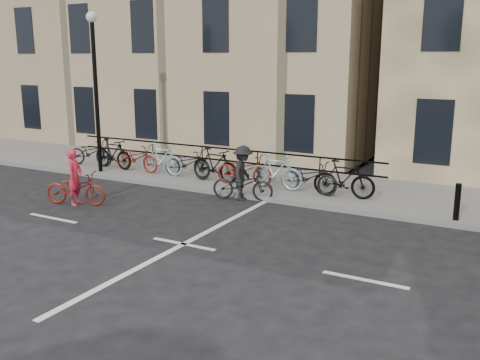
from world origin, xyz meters
The scene contains 8 objects.
ground centered at (0.00, 0.00, 0.00)m, with size 120.00×120.00×0.00m, color black.
sidewalk centered at (-4.00, 6.00, 0.07)m, with size 46.00×4.00×0.15m, color slate.
building_west centered at (-9.00, 13.00, 5.15)m, with size 20.00×10.00×10.00m, color tan.
lamp_post centered at (-6.50, 4.40, 3.49)m, with size 0.36×0.36×5.28m.
bollard_east centered at (5.00, 4.25, 0.60)m, with size 0.14×0.14×0.90m, color black.
parked_bikes centered at (-2.82, 5.04, 0.65)m, with size 11.45×1.23×1.05m.
cyclist_pink centered at (-4.46, 1.26, 0.54)m, with size 1.84×1.12×1.55m.
cyclist_dark centered at (-0.65, 3.90, 0.62)m, with size 1.86×1.12×1.57m.
Camera 1 is at (6.38, -9.07, 3.96)m, focal length 40.00 mm.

